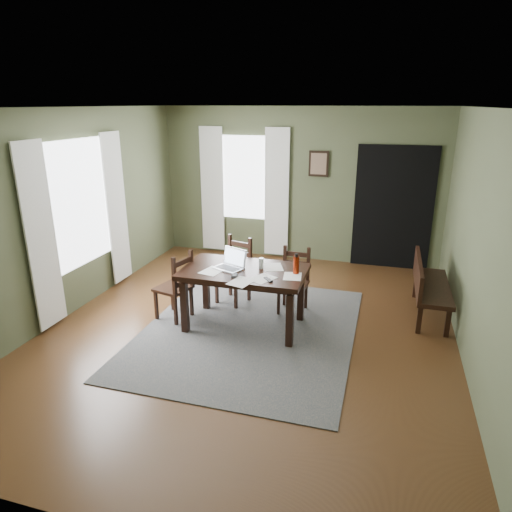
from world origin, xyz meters
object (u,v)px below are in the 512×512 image
(dining_table, at_px, (244,277))
(chair_back_left, at_px, (235,271))
(water_bottle, at_px, (296,265))
(chair_end, at_px, (176,287))
(bench, at_px, (427,283))
(laptop, at_px, (231,263))
(chair_back_right, at_px, (294,281))

(dining_table, xyz_separation_m, chair_back_left, (-0.37, 0.71, -0.22))
(water_bottle, bearing_deg, chair_back_left, 146.48)
(chair_end, bearing_deg, bench, 122.61)
(bench, distance_m, laptop, 2.64)
(chair_end, xyz_separation_m, chair_back_left, (0.56, 0.76, 0.00))
(chair_back_left, relative_size, bench, 0.69)
(laptop, distance_m, water_bottle, 0.82)
(water_bottle, bearing_deg, chair_back_right, 103.08)
(chair_back_left, xyz_separation_m, bench, (2.62, 0.30, -0.00))
(dining_table, height_order, chair_back_left, chair_back_left)
(chair_back_left, relative_size, laptop, 2.17)
(laptop, xyz_separation_m, water_bottle, (0.82, 0.03, 0.05))
(laptop, bearing_deg, chair_end, -153.05)
(chair_end, height_order, water_bottle, water_bottle)
(chair_back_right, relative_size, bench, 0.65)
(bench, bearing_deg, chair_end, 108.43)
(dining_table, relative_size, chair_back_right, 1.75)
(chair_back_right, height_order, bench, chair_back_right)
(chair_end, distance_m, chair_back_right, 1.59)
(dining_table, bearing_deg, chair_back_left, 116.87)
(dining_table, distance_m, laptop, 0.23)
(laptop, bearing_deg, dining_table, 18.38)
(dining_table, xyz_separation_m, water_bottle, (0.65, 0.04, 0.21))
(chair_end, bearing_deg, water_bottle, 107.36)
(chair_back_right, bearing_deg, chair_back_left, 176.74)
(bench, height_order, laptop, laptop)
(dining_table, relative_size, bench, 1.13)
(chair_back_left, relative_size, water_bottle, 3.72)
(dining_table, height_order, chair_end, chair_end)
(chair_back_left, relative_size, chair_back_right, 1.06)
(chair_back_right, xyz_separation_m, bench, (1.74, 0.37, 0.02))
(chair_back_right, distance_m, laptop, 1.01)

